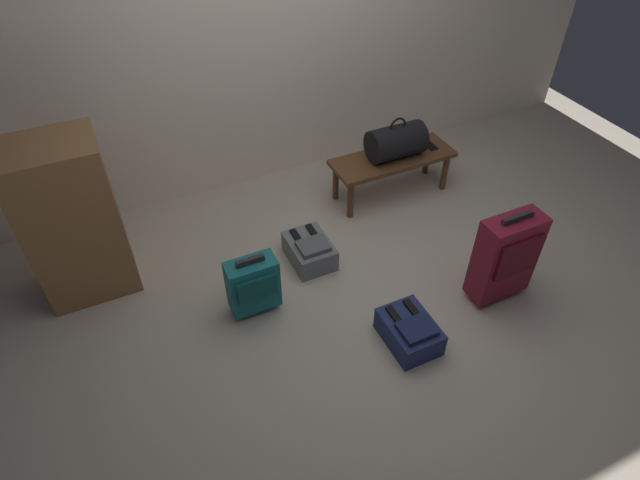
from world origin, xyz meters
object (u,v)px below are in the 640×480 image
object	(u,v)px
bench	(392,162)
cell_phone	(430,145)
backpack_navy	(409,331)
duffel_bag_black	(396,142)
side_cabinet	(72,221)
backpack_grey	(310,250)
suitcase_small_teal	(253,284)
suitcase_upright_burgundy	(506,256)

from	to	relation	value
bench	cell_phone	world-z (taller)	cell_phone
bench	backpack_navy	world-z (taller)	bench
duffel_bag_black	side_cabinet	world-z (taller)	side_cabinet
duffel_bag_black	backpack_grey	size ratio (longest dim) A/B	1.16
suitcase_small_teal	backpack_grey	bearing A→B (deg)	28.24
duffel_bag_black	suitcase_upright_burgundy	size ratio (longest dim) A/B	0.64
backpack_navy	backpack_grey	world-z (taller)	same
suitcase_upright_burgundy	suitcase_small_teal	world-z (taller)	suitcase_upright_burgundy
backpack_navy	backpack_grey	distance (m)	0.95
bench	duffel_bag_black	bearing A→B (deg)	0.00
cell_phone	suitcase_small_teal	size ratio (longest dim) A/B	0.31
suitcase_upright_burgundy	backpack_navy	distance (m)	0.79
backpack_navy	backpack_grey	bearing A→B (deg)	105.46
bench	suitcase_upright_burgundy	world-z (taller)	suitcase_upright_burgundy
suitcase_small_teal	side_cabinet	xyz separation A→B (m)	(-0.92, 0.70, 0.31)
bench	suitcase_small_teal	xyz separation A→B (m)	(-1.45, -0.73, -0.07)
bench	side_cabinet	distance (m)	2.38
suitcase_upright_burgundy	backpack_navy	bearing A→B (deg)	-173.33
duffel_bag_black	backpack_grey	distance (m)	1.12
suitcase_small_teal	side_cabinet	distance (m)	1.20
duffel_bag_black	suitcase_upright_burgundy	xyz separation A→B (m)	(0.04, -1.29, -0.14)
duffel_bag_black	cell_phone	distance (m)	0.36
cell_phone	suitcase_upright_burgundy	bearing A→B (deg)	-102.98
bench	backpack_navy	bearing A→B (deg)	-116.38
suitcase_small_teal	backpack_navy	size ratio (longest dim) A/B	1.21
suitcase_small_teal	side_cabinet	size ratio (longest dim) A/B	0.42
cell_phone	suitcase_small_teal	distance (m)	1.95
bench	suitcase_small_teal	size ratio (longest dim) A/B	2.17
duffel_bag_black	side_cabinet	distance (m)	2.38
duffel_bag_black	cell_phone	bearing A→B (deg)	1.11
duffel_bag_black	backpack_grey	world-z (taller)	duffel_bag_black
bench	backpack_grey	distance (m)	1.06
bench	side_cabinet	world-z (taller)	side_cabinet
suitcase_upright_burgundy	backpack_grey	bearing A→B (deg)	139.91
duffel_bag_black	cell_phone	xyz separation A→B (m)	(0.34, 0.01, -0.13)
side_cabinet	duffel_bag_black	bearing A→B (deg)	0.56
suitcase_small_teal	backpack_navy	bearing A→B (deg)	-40.02
bench	backpack_grey	world-z (taller)	bench
cell_phone	backpack_grey	world-z (taller)	cell_phone
suitcase_upright_burgundy	backpack_navy	size ratio (longest dim) A/B	1.81
cell_phone	side_cabinet	world-z (taller)	side_cabinet
bench	duffel_bag_black	size ratio (longest dim) A/B	2.27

